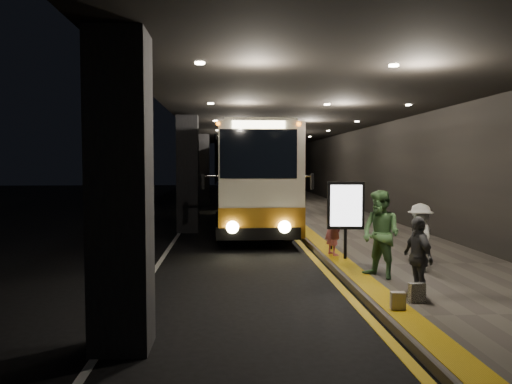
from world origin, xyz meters
name	(u,v)px	position (x,y,z in m)	size (l,w,h in m)	color
ground	(228,249)	(0.00, 0.00, 0.00)	(90.00, 90.00, 0.00)	black
lane_line_white	(183,228)	(-1.80, 5.00, 0.01)	(0.12, 50.00, 0.01)	silver
kerb_stripe_yellow	(286,228)	(2.35, 5.00, 0.01)	(0.18, 50.00, 0.01)	gold
sidewalk	(344,225)	(4.75, 5.00, 0.07)	(4.50, 50.00, 0.15)	#514C44
tactile_strip	(298,224)	(2.85, 5.00, 0.16)	(0.50, 50.00, 0.01)	gold
terminal_wall	(399,154)	(7.00, 5.00, 3.00)	(0.10, 50.00, 6.00)	black
support_columns	(188,174)	(-1.50, 4.00, 2.20)	(0.80, 24.80, 4.40)	black
canopy	(290,113)	(2.50, 5.00, 4.60)	(9.00, 50.00, 0.40)	black
coach_main	(249,182)	(0.89, 5.43, 1.84)	(2.76, 12.38, 3.84)	beige
coach_second	(243,175)	(1.07, 18.25, 1.79)	(2.71, 11.94, 3.74)	beige
passenger_boarding	(333,225)	(2.80, -1.91, 0.95)	(0.59, 0.39, 1.61)	#C15A68
passenger_waiting_green	(381,234)	(3.26, -4.59, 1.09)	(0.91, 0.56, 1.88)	#477541
passenger_waiting_white	(420,237)	(4.37, -3.96, 0.92)	(1.00, 0.46, 1.55)	beige
passenger_waiting_grey	(418,257)	(3.44, -6.18, 0.90)	(0.87, 0.45, 1.49)	#4E4F53
bag_polka	(417,293)	(3.32, -6.50, 0.32)	(0.29, 0.12, 0.35)	black
bag_plain	(398,301)	(2.83, -6.91, 0.30)	(0.24, 0.14, 0.30)	#AEA6A3
info_sign	(346,207)	(3.00, -2.47, 1.49)	(0.94, 0.20, 1.99)	black
stanchion_post	(332,229)	(2.95, -1.05, 0.75)	(0.05, 0.05, 1.21)	black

